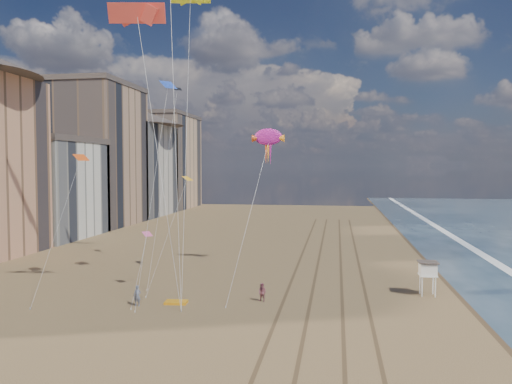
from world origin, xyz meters
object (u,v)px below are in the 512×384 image
at_px(kite_flyer_a, 137,296).
at_px(grounded_kite, 176,302).
at_px(lifeguard_stand, 428,269).
at_px(kite_flyer_b, 262,292).
at_px(show_kite, 268,137).

bearing_deg(kite_flyer_a, grounded_kite, 22.67).
distance_m(lifeguard_stand, kite_flyer_b, 15.73).
bearing_deg(kite_flyer_a, lifeguard_stand, 17.03).
bearing_deg(kite_flyer_b, lifeguard_stand, 38.18).
height_order(lifeguard_stand, kite_flyer_b, lifeguard_stand).
xyz_separation_m(show_kite, kite_flyer_a, (-9.12, -16.79, -14.53)).
relative_size(lifeguard_stand, kite_flyer_b, 1.95).
bearing_deg(lifeguard_stand, kite_flyer_b, -162.99).
relative_size(grounded_kite, show_kite, 0.09).
bearing_deg(kite_flyer_b, kite_flyer_a, -142.34).
bearing_deg(kite_flyer_b, grounded_kite, -144.92).
bearing_deg(show_kite, lifeguard_stand, -29.12).
bearing_deg(grounded_kite, show_kite, 63.69).
relative_size(show_kite, kite_flyer_a, 12.24).
bearing_deg(show_kite, kite_flyer_b, -84.25).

